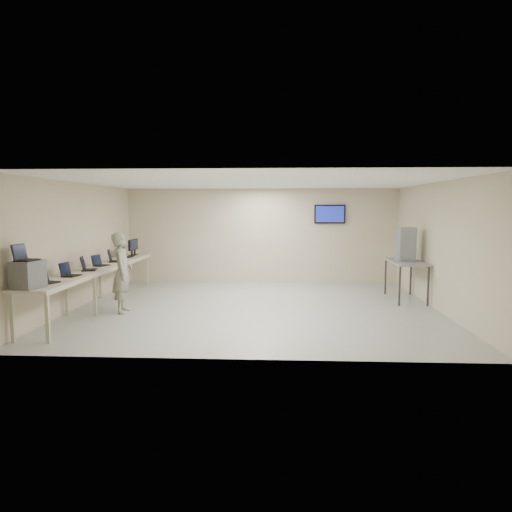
{
  "coord_description": "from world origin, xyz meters",
  "views": [
    {
      "loc": [
        0.52,
        -10.05,
        2.25
      ],
      "look_at": [
        0.0,
        0.2,
        1.15
      ],
      "focal_mm": 32.0,
      "sensor_mm": 36.0,
      "label": 1
    }
  ],
  "objects_px": {
    "workbench": "(98,270)",
    "side_table": "(406,264)",
    "equipment_box": "(28,275)",
    "soldier": "(122,273)"
  },
  "relations": [
    {
      "from": "workbench",
      "to": "side_table",
      "type": "distance_m",
      "value": 7.27
    },
    {
      "from": "workbench",
      "to": "soldier",
      "type": "bearing_deg",
      "value": -37.33
    },
    {
      "from": "soldier",
      "to": "equipment_box",
      "type": "bearing_deg",
      "value": 147.65
    },
    {
      "from": "equipment_box",
      "to": "soldier",
      "type": "relative_size",
      "value": 0.27
    },
    {
      "from": "equipment_box",
      "to": "soldier",
      "type": "bearing_deg",
      "value": 81.12
    },
    {
      "from": "equipment_box",
      "to": "soldier",
      "type": "distance_m",
      "value": 2.33
    },
    {
      "from": "workbench",
      "to": "equipment_box",
      "type": "xyz_separation_m",
      "value": [
        -0.06,
        -2.75,
        0.31
      ]
    },
    {
      "from": "workbench",
      "to": "soldier",
      "type": "relative_size",
      "value": 3.48
    },
    {
      "from": "side_table",
      "to": "equipment_box",
      "type": "bearing_deg",
      "value": -152.18
    },
    {
      "from": "workbench",
      "to": "side_table",
      "type": "height_order",
      "value": "side_table"
    }
  ]
}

